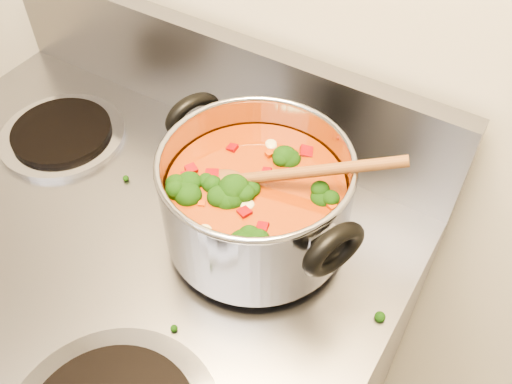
% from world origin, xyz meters
% --- Properties ---
extents(stockpot, '(0.29, 0.23, 0.14)m').
position_xyz_m(stockpot, '(0.16, 1.30, 1.00)').
color(stockpot, '#A4A4AC').
rests_on(stockpot, electric_range).
extents(wooden_spoon, '(0.23, 0.13, 0.08)m').
position_xyz_m(wooden_spoon, '(0.17, 1.30, 1.04)').
color(wooden_spoon, brown).
rests_on(wooden_spoon, stockpot).
extents(cooktop_crumbs, '(0.24, 0.06, 0.01)m').
position_xyz_m(cooktop_crumbs, '(0.18, 1.44, 0.92)').
color(cooktop_crumbs, black).
rests_on(cooktop_crumbs, electric_range).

